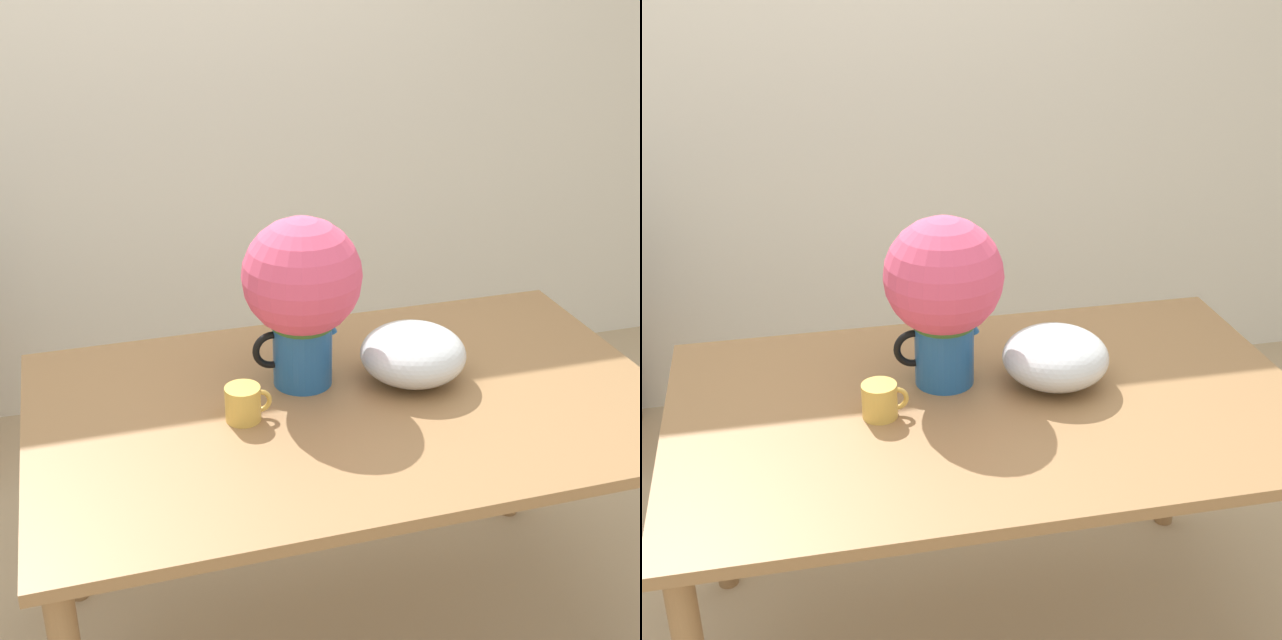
# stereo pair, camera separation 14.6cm
# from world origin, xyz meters

# --- Properties ---
(wall_back) EXTENTS (8.00, 0.05, 2.60)m
(wall_back) POSITION_xyz_m (0.00, 1.64, 1.30)
(wall_back) COLOR silver
(wall_back) RESTS_ON ground_plane
(table) EXTENTS (1.54, 0.95, 0.79)m
(table) POSITION_xyz_m (0.23, 0.07, 0.70)
(table) COLOR olive
(table) RESTS_ON ground_plane
(flower_vase) EXTENTS (0.29, 0.29, 0.43)m
(flower_vase) POSITION_xyz_m (0.14, 0.19, 1.04)
(flower_vase) COLOR #235B9E
(flower_vase) RESTS_ON table
(coffee_mug) EXTENTS (0.12, 0.08, 0.09)m
(coffee_mug) POSITION_xyz_m (-0.04, 0.05, 0.83)
(coffee_mug) COLOR gold
(coffee_mug) RESTS_ON table
(white_bowl) EXTENTS (0.27, 0.27, 0.14)m
(white_bowl) POSITION_xyz_m (0.41, 0.12, 0.86)
(white_bowl) COLOR silver
(white_bowl) RESTS_ON table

